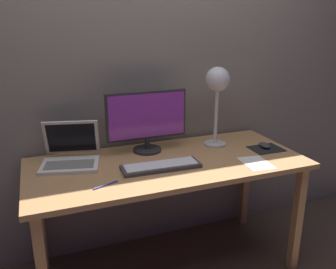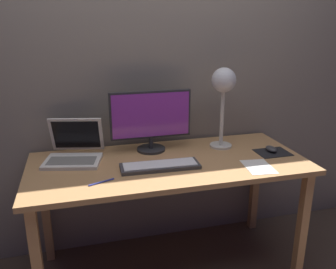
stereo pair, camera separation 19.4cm
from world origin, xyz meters
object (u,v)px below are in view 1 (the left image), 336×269
keyboard_main (161,166)px  desk_lamp (217,86)px  laptop (71,152)px  monitor (147,119)px  mouse (265,145)px  pen (106,185)px

keyboard_main → desk_lamp: (0.46, 0.23, 0.38)m
laptop → desk_lamp: 0.97m
monitor → laptop: 0.49m
desk_lamp → keyboard_main: bearing=-153.1°
keyboard_main → mouse: (0.73, 0.06, 0.01)m
monitor → laptop: monitor is taller
desk_lamp → pen: (-0.79, -0.34, -0.39)m
laptop → mouse: bearing=-9.6°
monitor → keyboard_main: bearing=-92.3°
laptop → mouse: 1.20m
monitor → keyboard_main: size_ratio=1.13×
laptop → keyboard_main: bearing=-30.1°
desk_lamp → mouse: size_ratio=5.31×
mouse → laptop: bearing=170.4°
desk_lamp → pen: bearing=-156.6°
monitor → desk_lamp: bearing=-6.4°
keyboard_main → pen: keyboard_main is taller
keyboard_main → mouse: 0.73m
desk_lamp → pen: desk_lamp is taller
mouse → pen: mouse is taller
keyboard_main → laptop: size_ratio=1.20×
pen → mouse: bearing=9.3°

